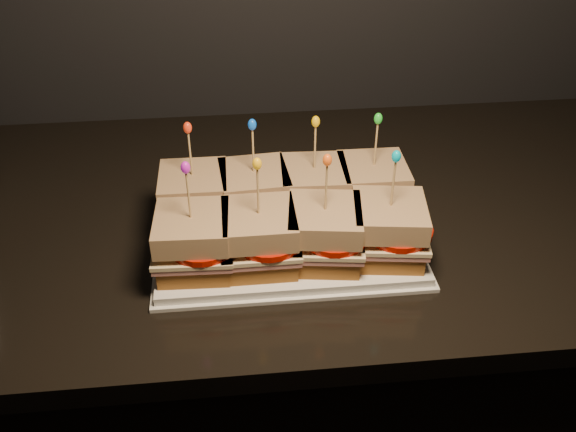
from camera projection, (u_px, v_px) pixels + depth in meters
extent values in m
cube|color=black|center=(334.00, 388.00, 1.31)|extent=(2.40, 0.65, 0.85)
cube|color=black|center=(345.00, 210.00, 1.05)|extent=(2.44, 0.69, 0.03)
cube|color=white|center=(288.00, 242.00, 0.94)|extent=(0.37, 0.23, 0.02)
cube|color=white|center=(288.00, 245.00, 0.94)|extent=(0.38, 0.24, 0.01)
cube|color=#632E0F|center=(196.00, 214.00, 0.96)|extent=(0.10, 0.10, 0.03)
cube|color=tan|center=(195.00, 204.00, 0.95)|extent=(0.11, 0.10, 0.01)
cube|color=beige|center=(195.00, 201.00, 0.94)|extent=(0.11, 0.10, 0.01)
cylinder|color=#BA1303|center=(203.00, 198.00, 0.93)|extent=(0.09, 0.09, 0.01)
cube|color=brown|center=(193.00, 184.00, 0.93)|extent=(0.10, 0.10, 0.03)
cylinder|color=tan|center=(190.00, 156.00, 0.90)|extent=(0.00, 0.00, 0.09)
ellipsoid|color=red|center=(188.00, 128.00, 0.87)|extent=(0.01, 0.01, 0.02)
cube|color=#632E0F|center=(255.00, 210.00, 0.96)|extent=(0.10, 0.10, 0.03)
cube|color=tan|center=(255.00, 201.00, 0.95)|extent=(0.11, 0.11, 0.01)
cube|color=beige|center=(255.00, 197.00, 0.95)|extent=(0.11, 0.11, 0.01)
cylinder|color=#BA1303|center=(263.00, 195.00, 0.94)|extent=(0.09, 0.09, 0.01)
cube|color=brown|center=(254.00, 181.00, 0.93)|extent=(0.10, 0.10, 0.03)
cylinder|color=tan|center=(253.00, 153.00, 0.91)|extent=(0.00, 0.00, 0.09)
ellipsoid|color=blue|center=(252.00, 125.00, 0.88)|extent=(0.01, 0.01, 0.02)
cube|color=#632E0F|center=(313.00, 207.00, 0.97)|extent=(0.10, 0.10, 0.03)
cube|color=tan|center=(314.00, 198.00, 0.96)|extent=(0.11, 0.11, 0.01)
cube|color=beige|center=(314.00, 194.00, 0.96)|extent=(0.11, 0.11, 0.01)
cylinder|color=#BA1303|center=(322.00, 191.00, 0.95)|extent=(0.09, 0.09, 0.01)
cube|color=brown|center=(314.00, 178.00, 0.94)|extent=(0.10, 0.10, 0.03)
cylinder|color=tan|center=(315.00, 150.00, 0.91)|extent=(0.00, 0.00, 0.09)
ellipsoid|color=#E7AB0A|center=(316.00, 122.00, 0.89)|extent=(0.01, 0.01, 0.02)
cube|color=#632E0F|center=(371.00, 204.00, 0.98)|extent=(0.10, 0.10, 0.03)
cube|color=tan|center=(371.00, 194.00, 0.97)|extent=(0.11, 0.10, 0.01)
cube|color=beige|center=(372.00, 190.00, 0.96)|extent=(0.11, 0.10, 0.01)
cylinder|color=#BA1303|center=(381.00, 188.00, 0.96)|extent=(0.09, 0.09, 0.01)
cube|color=brown|center=(373.00, 174.00, 0.95)|extent=(0.10, 0.10, 0.03)
cylinder|color=tan|center=(376.00, 147.00, 0.92)|extent=(0.00, 0.00, 0.09)
ellipsoid|color=green|center=(378.00, 119.00, 0.89)|extent=(0.01, 0.01, 0.02)
cube|color=#632E0F|center=(195.00, 258.00, 0.87)|extent=(0.10, 0.10, 0.03)
cube|color=tan|center=(194.00, 249.00, 0.86)|extent=(0.11, 0.10, 0.01)
cube|color=beige|center=(194.00, 244.00, 0.86)|extent=(0.11, 0.11, 0.01)
cylinder|color=#BA1303|center=(202.00, 242.00, 0.85)|extent=(0.09, 0.09, 0.01)
cube|color=brown|center=(192.00, 227.00, 0.84)|extent=(0.10, 0.10, 0.03)
cylinder|color=tan|center=(189.00, 198.00, 0.81)|extent=(0.00, 0.00, 0.09)
ellipsoid|color=#C21CB6|center=(185.00, 168.00, 0.79)|extent=(0.01, 0.01, 0.02)
cube|color=#632E0F|center=(260.00, 254.00, 0.88)|extent=(0.10, 0.10, 0.03)
cube|color=tan|center=(260.00, 244.00, 0.87)|extent=(0.10, 0.10, 0.01)
cube|color=beige|center=(260.00, 240.00, 0.86)|extent=(0.11, 0.10, 0.01)
cylinder|color=#BA1303|center=(269.00, 238.00, 0.86)|extent=(0.09, 0.09, 0.01)
cube|color=brown|center=(259.00, 223.00, 0.85)|extent=(0.10, 0.10, 0.03)
cylinder|color=tan|center=(258.00, 194.00, 0.82)|extent=(0.00, 0.00, 0.09)
ellipsoid|color=#F6AE11|center=(257.00, 164.00, 0.79)|extent=(0.01, 0.01, 0.02)
cube|color=#632E0F|center=(324.00, 250.00, 0.89)|extent=(0.11, 0.11, 0.03)
cube|color=tan|center=(324.00, 240.00, 0.88)|extent=(0.12, 0.11, 0.01)
cube|color=beige|center=(324.00, 236.00, 0.87)|extent=(0.12, 0.12, 0.01)
cylinder|color=#BA1303|center=(334.00, 234.00, 0.86)|extent=(0.09, 0.09, 0.01)
cube|color=brown|center=(325.00, 219.00, 0.86)|extent=(0.11, 0.11, 0.03)
cylinder|color=tan|center=(326.00, 190.00, 0.83)|extent=(0.00, 0.00, 0.09)
ellipsoid|color=#F95B15|center=(327.00, 160.00, 0.80)|extent=(0.01, 0.01, 0.02)
cube|color=#632E0F|center=(386.00, 246.00, 0.89)|extent=(0.11, 0.11, 0.03)
cube|color=tan|center=(387.00, 236.00, 0.88)|extent=(0.12, 0.11, 0.01)
cube|color=beige|center=(388.00, 232.00, 0.88)|extent=(0.12, 0.12, 0.01)
cylinder|color=#BA1303|center=(398.00, 230.00, 0.87)|extent=(0.09, 0.09, 0.01)
cube|color=brown|center=(390.00, 215.00, 0.86)|extent=(0.11, 0.11, 0.03)
cylinder|color=tan|center=(393.00, 186.00, 0.84)|extent=(0.00, 0.00, 0.09)
ellipsoid|color=#03A3B5|center=(396.00, 156.00, 0.81)|extent=(0.01, 0.01, 0.02)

